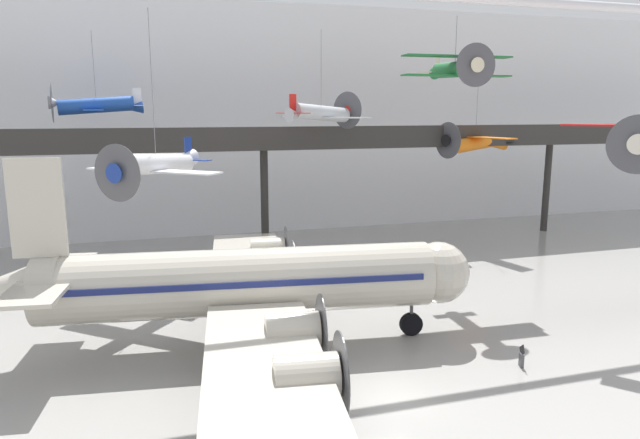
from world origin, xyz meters
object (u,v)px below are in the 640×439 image
Objects in this scene: suspended_plane_blue_trainer at (97,106)px; suspended_plane_orange_highwing at (475,143)px; suspended_plane_green_biplane at (455,69)px; info_sign_pedestal at (522,358)px; suspended_plane_white_twin at (156,164)px; suspended_plane_silver_racer at (321,113)px; airliner_silver_main at (238,283)px.

suspended_plane_blue_trainer is 0.86× the size of suspended_plane_orange_highwing.
suspended_plane_green_biplane is 20.54m from info_sign_pedestal.
suspended_plane_orange_highwing is at bearing 168.62° from suspended_plane_blue_trainer.
info_sign_pedestal is at bearing 87.73° from suspended_plane_white_twin.
suspended_plane_green_biplane is (24.60, -14.89, 2.46)m from suspended_plane_blue_trainer.
suspended_plane_white_twin is at bearing 157.48° from info_sign_pedestal.
suspended_plane_silver_racer is (-7.04, 8.87, -3.07)m from suspended_plane_green_biplane.
suspended_plane_green_biplane is at bearing 30.33° from airliner_silver_main.
airliner_silver_main is 25.17m from suspended_plane_blue_trainer.
airliner_silver_main is 3.87× the size of suspended_plane_green_biplane.
info_sign_pedestal is (16.97, -15.22, -8.83)m from suspended_plane_white_twin.
suspended_plane_white_twin is (-29.41, -10.09, -0.37)m from suspended_plane_orange_highwing.
suspended_plane_green_biplane is at bearing 142.80° from suspended_plane_blue_trainer.
info_sign_pedestal is at bearing -19.30° from airliner_silver_main.
suspended_plane_blue_trainer is at bearing 130.83° from suspended_plane_silver_racer.
suspended_plane_silver_racer is at bearing -138.89° from suspended_plane_green_biplane.
suspended_plane_blue_trainer is 18.57m from suspended_plane_silver_racer.
airliner_silver_main is 15.08m from info_sign_pedestal.
airliner_silver_main is 3.35× the size of suspended_plane_blue_trainer.
airliner_silver_main is 3.64× the size of suspended_plane_silver_racer.
info_sign_pedestal is at bearing 50.20° from suspended_plane_orange_highwing.
info_sign_pedestal is (13.18, -6.62, -3.14)m from airliner_silver_main.
suspended_plane_silver_racer is (-16.20, -2.85, 2.78)m from suspended_plane_orange_highwing.
suspended_plane_silver_racer is at bearing 155.06° from suspended_plane_blue_trainer.
suspended_plane_white_twin is 1.37× the size of suspended_plane_silver_racer.
suspended_plane_silver_racer is at bearing 158.36° from suspended_plane_white_twin.
suspended_plane_orange_highwing is 15.98m from suspended_plane_green_biplane.
info_sign_pedestal is at bearing -110.74° from suspended_plane_silver_racer.
suspended_plane_green_biplane reaches higher than airliner_silver_main.
suspended_plane_orange_highwing is 8.49× the size of info_sign_pedestal.
suspended_plane_white_twin is 15.38m from suspended_plane_silver_racer.
suspended_plane_green_biplane is 0.94× the size of suspended_plane_silver_racer.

